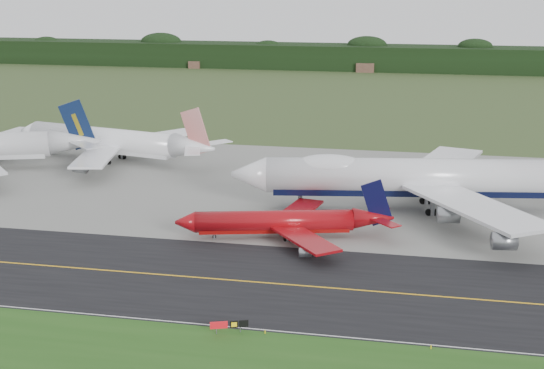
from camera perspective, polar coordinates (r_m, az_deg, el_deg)
The scene contains 12 objects.
ground at distance 119.53m, azimuth -2.26°, elevation -6.52°, with size 600.00×600.00×0.00m, color #354620.
taxiway at distance 115.93m, azimuth -2.73°, elevation -7.23°, with size 400.00×32.00×0.02m, color black.
apron at distance 166.97m, azimuth 1.84°, elevation -0.13°, with size 400.00×78.00×0.01m, color gray.
taxiway_centreline at distance 115.92m, azimuth -2.73°, elevation -7.22°, with size 400.00×0.40×0.00m, color #EEAB16.
taxiway_edge_line at distance 102.28m, azimuth -4.87°, elevation -10.47°, with size 400.00×0.25×0.00m, color silver.
horizon_treeline at distance 384.43m, azimuth 7.47°, elevation 9.36°, with size 700.00×25.00×12.00m.
jet_ba_747 at distance 151.27m, azimuth 11.25°, elevation 0.54°, with size 77.33×63.39×19.47m.
jet_red_737 at distance 133.44m, azimuth 1.09°, elevation -2.83°, with size 38.37×30.69×10.47m.
jet_star_tail at distance 192.50m, azimuth -11.89°, elevation 3.20°, with size 57.92×47.58×15.41m.
taxiway_sign at distance 99.46m, azimuth -3.26°, elevation -10.49°, with size 4.74×1.86×1.66m.
edge_marker_center at distance 99.54m, azimuth -0.53°, elevation -11.03°, with size 0.16×0.16×0.50m, color yellow.
edge_marker_right at distance 97.84m, azimuth 11.88°, elevation -11.88°, with size 0.16×0.16×0.50m, color yellow.
Camera 1 is at (26.46, -107.77, 44.41)m, focal length 50.00 mm.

